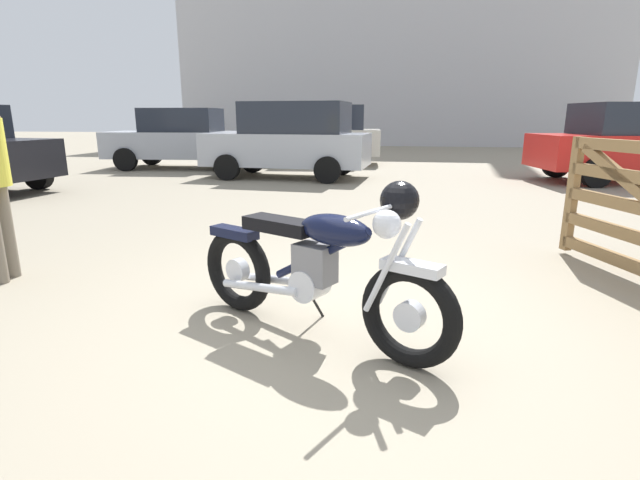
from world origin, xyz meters
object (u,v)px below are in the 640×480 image
(pale_sedan_back, at_px, (319,134))
(vintage_motorcycle, at_px, (321,266))
(silver_sedan_mid, at_px, (290,139))
(dark_sedan_left, at_px, (183,139))

(pale_sedan_back, bearing_deg, vintage_motorcycle, 95.39)
(silver_sedan_mid, bearing_deg, vintage_motorcycle, 108.38)
(dark_sedan_left, relative_size, silver_sedan_mid, 1.07)
(pale_sedan_back, bearing_deg, silver_sedan_mid, 83.76)
(dark_sedan_left, bearing_deg, pale_sedan_back, -158.24)
(vintage_motorcycle, distance_m, dark_sedan_left, 11.60)
(pale_sedan_back, distance_m, dark_sedan_left, 4.05)
(pale_sedan_back, height_order, silver_sedan_mid, same)
(pale_sedan_back, bearing_deg, dark_sedan_left, 22.81)
(vintage_motorcycle, relative_size, pale_sedan_back, 0.47)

